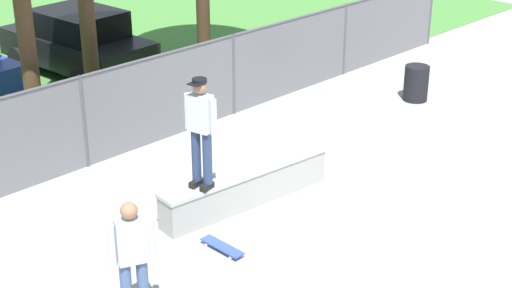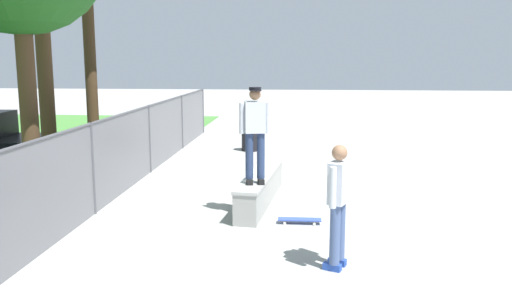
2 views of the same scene
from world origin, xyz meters
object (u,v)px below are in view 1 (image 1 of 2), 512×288
(skateboarder, at_px, (201,128))
(trash_bin, at_px, (416,83))
(car_black, at_px, (78,42))
(concrete_ledge, at_px, (246,187))
(bystander, at_px, (133,259))
(skateboard, at_px, (222,247))

(skateboarder, bearing_deg, trash_bin, 6.39)
(car_black, height_order, trash_bin, car_black)
(concrete_ledge, distance_m, bystander, 3.70)
(skateboard, bearing_deg, skateboarder, 65.98)
(car_black, distance_m, trash_bin, 8.34)
(car_black, height_order, bystander, bystander)
(bystander, xyz_separation_m, trash_bin, (9.66, 2.22, -0.60))
(skateboarder, relative_size, car_black, 0.43)
(skateboard, distance_m, car_black, 9.34)
(skateboarder, relative_size, bystander, 1.01)
(skateboarder, height_order, skateboard, skateboarder)
(car_black, xyz_separation_m, trash_bin, (4.41, -7.06, -0.43))
(concrete_ledge, relative_size, trash_bin, 4.11)
(bystander, bearing_deg, trash_bin, 12.94)
(skateboarder, bearing_deg, skateboard, -114.02)
(skateboard, height_order, trash_bin, trash_bin)
(skateboarder, distance_m, trash_bin, 7.39)
(car_black, bearing_deg, skateboard, -110.18)
(concrete_ledge, distance_m, skateboard, 1.59)
(concrete_ledge, height_order, car_black, car_black)
(skateboarder, distance_m, car_black, 8.41)
(trash_bin, bearing_deg, skateboard, -167.64)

